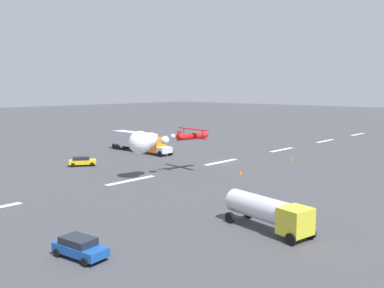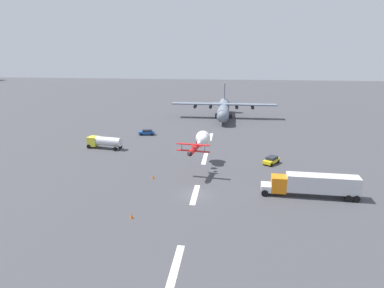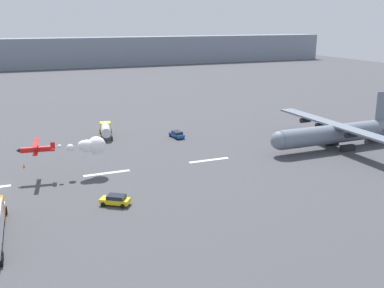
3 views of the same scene
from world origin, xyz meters
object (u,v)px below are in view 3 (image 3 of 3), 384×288
at_px(fuel_tanker_truck, 106,129).
at_px(traffic_cone_far, 24,166).
at_px(cargo_transport_plane, 332,133).
at_px(stunt_biplane_red, 85,146).
at_px(followme_car_yellow, 115,200).
at_px(airport_staff_sedan, 177,134).

distance_m(fuel_tanker_truck, traffic_cone_far, 24.32).
relative_size(fuel_tanker_truck, traffic_cone_far, 11.68).
distance_m(cargo_transport_plane, traffic_cone_far, 59.64).
xyz_separation_m(stunt_biplane_red, fuel_tanker_truck, (8.40, 24.32, -3.36)).
height_order(cargo_transport_plane, followme_car_yellow, cargo_transport_plane).
height_order(followme_car_yellow, traffic_cone_far, followme_car_yellow).
xyz_separation_m(stunt_biplane_red, traffic_cone_far, (-9.72, 8.16, -4.72)).
bearing_deg(airport_staff_sedan, followme_car_yellow, -123.71).
distance_m(stunt_biplane_red, followme_car_yellow, 15.19).
xyz_separation_m(cargo_transport_plane, followme_car_yellow, (-47.25, -11.48, -2.49)).
bearing_deg(airport_staff_sedan, fuel_tanker_truck, 154.60).
bearing_deg(fuel_tanker_truck, traffic_cone_far, -138.27).
xyz_separation_m(followme_car_yellow, airport_staff_sedan, (21.31, 31.94, 0.00)).
xyz_separation_m(fuel_tanker_truck, traffic_cone_far, (-18.12, -16.16, -1.36)).
distance_m(stunt_biplane_red, traffic_cone_far, 13.54).
bearing_deg(cargo_transport_plane, traffic_cone_far, 169.20).
distance_m(stunt_biplane_red, fuel_tanker_truck, 25.95).
relative_size(followme_car_yellow, traffic_cone_far, 5.93).
distance_m(followme_car_yellow, traffic_cone_far, 25.30).
bearing_deg(cargo_transport_plane, followme_car_yellow, -166.34).
height_order(fuel_tanker_truck, traffic_cone_far, fuel_tanker_truck).
distance_m(fuel_tanker_truck, followme_car_yellow, 39.42).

